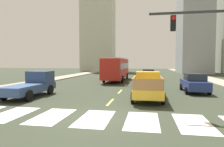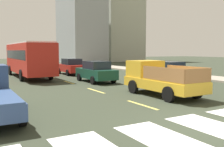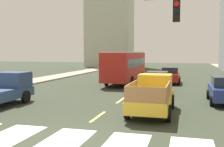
# 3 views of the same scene
# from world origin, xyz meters

# --- Properties ---
(ground_plane) EXTENTS (160.00, 160.00, 0.00)m
(ground_plane) POSITION_xyz_m (0.00, 0.00, 0.00)
(ground_plane) COLOR #303729
(sidewalk_left) EXTENTS (3.02, 110.00, 0.15)m
(sidewalk_left) POSITION_xyz_m (-12.13, 18.00, 0.07)
(sidewalk_left) COLOR gray
(sidewalk_left) RESTS_ON ground
(crosswalk_stripe_3) EXTENTS (1.52, 3.07, 0.01)m
(crosswalk_stripe_3) POSITION_xyz_m (-2.25, 0.00, 0.00)
(crosswalk_stripe_3) COLOR silver
(crosswalk_stripe_3) RESTS_ON ground
(crosswalk_stripe_4) EXTENTS (1.52, 3.07, 0.01)m
(crosswalk_stripe_4) POSITION_xyz_m (0.00, 0.00, 0.00)
(crosswalk_stripe_4) COLOR silver
(crosswalk_stripe_4) RESTS_ON ground
(crosswalk_stripe_5) EXTENTS (1.52, 3.07, 0.01)m
(crosswalk_stripe_5) POSITION_xyz_m (2.25, 0.00, 0.00)
(crosswalk_stripe_5) COLOR silver
(crosswalk_stripe_5) RESTS_ON ground
(lane_dash_0) EXTENTS (0.16, 2.40, 0.01)m
(lane_dash_0) POSITION_xyz_m (0.00, 4.00, 0.00)
(lane_dash_0) COLOR #D8C956
(lane_dash_0) RESTS_ON ground
(lane_dash_1) EXTENTS (0.16, 2.40, 0.01)m
(lane_dash_1) POSITION_xyz_m (0.00, 9.00, 0.00)
(lane_dash_1) COLOR #D8C956
(lane_dash_1) RESTS_ON ground
(lane_dash_2) EXTENTS (0.16, 2.40, 0.01)m
(lane_dash_2) POSITION_xyz_m (0.00, 14.00, 0.00)
(lane_dash_2) COLOR #D8C956
(lane_dash_2) RESTS_ON ground
(lane_dash_3) EXTENTS (0.16, 2.40, 0.01)m
(lane_dash_3) POSITION_xyz_m (0.00, 19.00, 0.00)
(lane_dash_3) COLOR #D8C956
(lane_dash_3) RESTS_ON ground
(lane_dash_4) EXTENTS (0.16, 2.40, 0.01)m
(lane_dash_4) POSITION_xyz_m (0.00, 24.00, 0.00)
(lane_dash_4) COLOR #D8C956
(lane_dash_4) RESTS_ON ground
(lane_dash_5) EXTENTS (0.16, 2.40, 0.01)m
(lane_dash_5) POSITION_xyz_m (0.00, 29.00, 0.00)
(lane_dash_5) COLOR #D8C956
(lane_dash_5) RESTS_ON ground
(lane_dash_6) EXTENTS (0.16, 2.40, 0.01)m
(lane_dash_6) POSITION_xyz_m (0.00, 34.00, 0.00)
(lane_dash_6) COLOR #D8C956
(lane_dash_6) RESTS_ON ground
(lane_dash_7) EXTENTS (0.16, 2.40, 0.01)m
(lane_dash_7) POSITION_xyz_m (0.00, 39.00, 0.00)
(lane_dash_7) COLOR #D8C956
(lane_dash_7) RESTS_ON ground
(pickup_stakebed) EXTENTS (2.18, 5.20, 1.96)m
(pickup_stakebed) POSITION_xyz_m (2.52, 5.85, 0.94)
(pickup_stakebed) COLOR gold
(pickup_stakebed) RESTS_ON ground
(pickup_dark) EXTENTS (2.18, 5.20, 1.96)m
(pickup_dark) POSITION_xyz_m (-6.59, 5.32, 0.92)
(pickup_dark) COLOR navy
(pickup_dark) RESTS_ON ground
(city_bus) EXTENTS (2.72, 10.80, 3.32)m
(city_bus) POSITION_xyz_m (-1.97, 19.60, 1.95)
(city_bus) COLOR red
(city_bus) RESTS_ON ground
(sedan_near_right) EXTENTS (2.02, 4.40, 1.72)m
(sedan_near_right) POSITION_xyz_m (2.03, 13.11, 0.86)
(sedan_near_right) COLOR #184736
(sedan_near_right) RESTS_ON ground
(sedan_mid) EXTENTS (2.02, 4.40, 1.72)m
(sedan_mid) POSITION_xyz_m (2.65, 20.38, 0.86)
(sedan_mid) COLOR red
(sedan_mid) RESTS_ON ground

